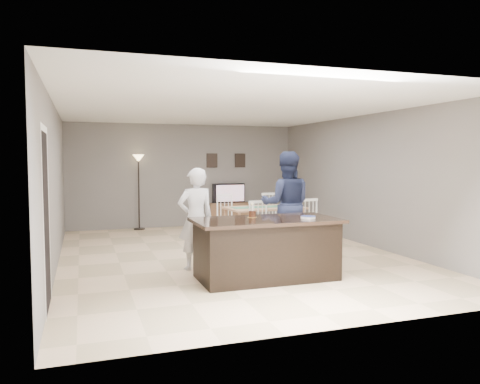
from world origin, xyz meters
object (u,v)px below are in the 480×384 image
object	(u,v)px
television	(229,193)
man	(286,204)
dining_table	(264,213)
birthday_cake	(252,214)
tv_console	(230,214)
kitchen_island	(266,248)
plate_stack	(308,217)
woman	(196,219)
floor_lamp	(139,172)

from	to	relation	value
television	man	bearing A→B (deg)	86.52
man	dining_table	bearing A→B (deg)	-75.59
man	birthday_cake	bearing A→B (deg)	66.62
tv_console	man	xyz separation A→B (m)	(-0.26, -4.22, 0.66)
tv_console	kitchen_island	bearing A→B (deg)	-102.16
television	plate_stack	world-z (taller)	television
television	woman	xyz separation A→B (m)	(-2.05, -4.72, -0.04)
television	floor_lamp	xyz separation A→B (m)	(-2.42, -0.05, 0.61)
woman	birthday_cake	distance (m)	1.01
birthday_cake	tv_console	bearing A→B (deg)	75.94
dining_table	television	bearing A→B (deg)	83.74
man	plate_stack	xyz separation A→B (m)	(-0.33, -1.52, -0.04)
kitchen_island	plate_stack	size ratio (longest dim) A/B	9.48
plate_stack	floor_lamp	xyz separation A→B (m)	(-1.83, 5.76, 0.56)
plate_stack	kitchen_island	bearing A→B (deg)	164.40
kitchen_island	man	bearing A→B (deg)	55.18
television	kitchen_island	bearing A→B (deg)	77.99
television	floor_lamp	size ratio (longest dim) A/B	0.48
birthday_cake	floor_lamp	size ratio (longest dim) A/B	0.12
tv_console	floor_lamp	bearing A→B (deg)	179.53
birthday_cake	woman	bearing A→B (deg)	135.48
woman	television	bearing A→B (deg)	-120.21
woman	floor_lamp	bearing A→B (deg)	-92.19
woman	tv_console	bearing A→B (deg)	-120.52
tv_console	birthday_cake	xyz separation A→B (m)	(-1.34, -5.35, 0.65)
kitchen_island	birthday_cake	world-z (taller)	birthday_cake
kitchen_island	woman	distance (m)	1.31
woman	plate_stack	size ratio (longest dim) A/B	7.24
woman	dining_table	distance (m)	2.72
television	birthday_cake	size ratio (longest dim) A/B	4.12
kitchen_island	tv_console	distance (m)	5.70
plate_stack	woman	bearing A→B (deg)	143.30
plate_stack	dining_table	bearing A→B (deg)	80.83
tv_console	floor_lamp	world-z (taller)	floor_lamp
television	dining_table	xyz separation A→B (m)	(-0.11, -2.83, -0.23)
floor_lamp	woman	bearing A→B (deg)	-85.50
floor_lamp	dining_table	bearing A→B (deg)	-50.23
television	plate_stack	size ratio (longest dim) A/B	4.03
kitchen_island	tv_console	bearing A→B (deg)	77.84
tv_console	plate_stack	bearing A→B (deg)	-95.90
plate_stack	floor_lamp	size ratio (longest dim) A/B	0.12
man	dining_table	distance (m)	1.51
tv_console	dining_table	world-z (taller)	dining_table
television	birthday_cake	distance (m)	5.59
television	man	world-z (taller)	man
kitchen_island	plate_stack	bearing A→B (deg)	-15.60
floor_lamp	plate_stack	bearing A→B (deg)	-72.38
birthday_cake	plate_stack	distance (m)	0.84
dining_table	floor_lamp	xyz separation A→B (m)	(-2.31, 2.78, 0.84)
man	birthday_cake	world-z (taller)	man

